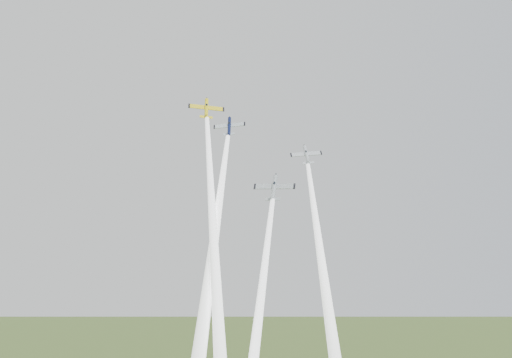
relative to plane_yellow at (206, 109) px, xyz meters
name	(u,v)px	position (x,y,z in m)	size (l,w,h in m)	color
plane_yellow	(206,109)	(0.00, 0.00, 0.00)	(7.97, 7.91, 1.25)	yellow
smoke_trail_yellow	(215,266)	(0.07, -24.37, -34.28)	(2.52, 2.52, 77.72)	white
plane_navy	(229,126)	(4.83, -2.14, -4.28)	(6.96, 6.90, 1.09)	#0D153C
smoke_trail_navy	(214,244)	(0.13, -20.13, -30.43)	(2.52, 2.52, 57.75)	white
plane_silver_right	(307,155)	(23.14, 3.21, -9.12)	(7.27, 7.21, 1.14)	silver
smoke_trail_silver_right	(323,273)	(21.73, -15.59, -35.64)	(2.52, 2.52, 58.68)	white
plane_silver_low	(274,188)	(13.16, -10.16, -18.55)	(8.55, 8.48, 1.34)	#A3ABB0
smoke_trail_silver_low	(255,349)	(6.22, -29.88, -47.96)	(2.52, 2.52, 65.77)	white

